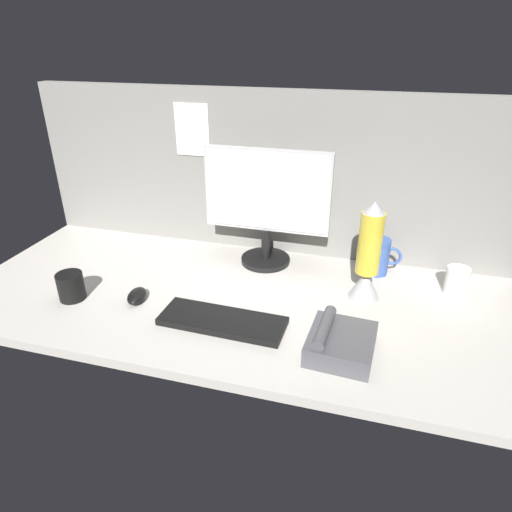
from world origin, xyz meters
TOP-DOWN VIEW (x-y plane):
  - ground_plane at (0.00, 0.00)cm, footprint 180.00×80.00cm
  - cubicle_wall_back at (-0.05, 37.49)cm, footprint 180.00×5.50cm
  - monitor at (3.66, 25.13)cm, footprint 44.72×18.00cm
  - keyboard at (1.32, -17.09)cm, footprint 37.40×14.20cm
  - mouse at (-29.17, -12.29)cm, footprint 7.57×10.59cm
  - mug_black_travel at (-49.71, -16.61)cm, footprint 8.25×8.25cm
  - mug_ceramic_blue at (43.70, 26.93)cm, footprint 12.18×8.02cm
  - mug_ceramic_white at (68.86, 19.61)cm, footprint 7.29×7.29cm
  - lava_lamp at (40.29, 9.53)cm, footprint 9.95×9.95cm
  - desk_phone at (35.59, -20.89)cm, footprint 18.29×20.15cm

SIDE VIEW (x-z plane):
  - ground_plane at x=0.00cm, z-range -3.00..0.00cm
  - keyboard at x=1.32cm, z-range 0.00..2.00cm
  - mouse at x=-29.17cm, z-range 0.00..3.40cm
  - desk_phone at x=35.59cm, z-range -1.21..7.59cm
  - mug_black_travel at x=-49.71cm, z-range 0.00..8.89cm
  - mug_ceramic_white at x=68.86cm, z-range 0.00..9.20cm
  - mug_ceramic_blue at x=43.70cm, z-range 0.03..13.03cm
  - lava_lamp at x=40.29cm, z-range -2.62..29.94cm
  - monitor at x=3.66cm, z-range 2.47..44.41cm
  - cubicle_wall_back at x=-0.05cm, z-range 0.03..59.57cm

